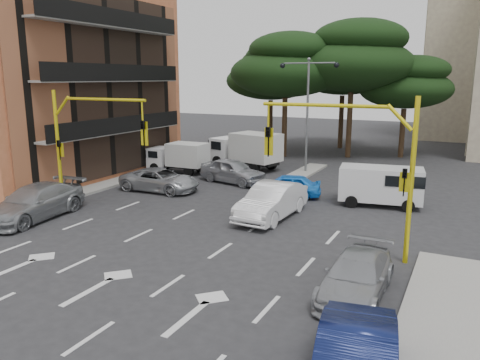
# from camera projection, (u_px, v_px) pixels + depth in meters

# --- Properties ---
(ground) EXTENTS (120.00, 120.00, 0.00)m
(ground) POSITION_uv_depth(u_px,v_px,m) (178.00, 243.00, 19.10)
(ground) COLOR #28282B
(ground) RESTS_ON ground
(median_strip) EXTENTS (1.40, 6.00, 0.15)m
(median_strip) POSITION_uv_depth(u_px,v_px,m) (306.00, 172.00, 33.05)
(median_strip) COLOR gray
(median_strip) RESTS_ON ground
(apartment_orange) EXTENTS (15.19, 16.15, 13.70)m
(apartment_orange) POSITION_uv_depth(u_px,v_px,m) (25.00, 74.00, 32.49)
(apartment_orange) COLOR #AD5B36
(apartment_orange) RESTS_ON ground
(pine_left_near) EXTENTS (9.15, 9.15, 10.23)m
(pine_left_near) POSITION_uv_depth(u_px,v_px,m) (286.00, 65.00, 38.35)
(pine_left_near) COLOR #382616
(pine_left_near) RESTS_ON ground
(pine_center) EXTENTS (9.98, 9.98, 11.16)m
(pine_center) POSITION_uv_depth(u_px,v_px,m) (353.00, 56.00, 37.75)
(pine_center) COLOR #382616
(pine_center) RESTS_ON ground
(pine_left_far) EXTENTS (8.32, 8.32, 9.30)m
(pine_left_far) POSITION_uv_depth(u_px,v_px,m) (271.00, 74.00, 43.31)
(pine_left_far) COLOR #382616
(pine_left_far) RESTS_ON ground
(pine_right) EXTENTS (7.49, 7.49, 8.37)m
(pine_right) POSITION_uv_depth(u_px,v_px,m) (407.00, 82.00, 38.19)
(pine_right) COLOR #382616
(pine_right) RESTS_ON ground
(pine_back) EXTENTS (9.15, 9.15, 10.23)m
(pine_back) POSITION_uv_depth(u_px,v_px,m) (344.00, 66.00, 43.14)
(pine_back) COLOR #382616
(pine_back) RESTS_ON ground
(signal_mast_right) EXTENTS (5.79, 0.37, 6.00)m
(signal_mast_right) POSITION_uv_depth(u_px,v_px,m) (361.00, 154.00, 17.02)
(signal_mast_right) COLOR yellow
(signal_mast_right) RESTS_ON ground
(signal_mast_left) EXTENTS (5.79, 0.37, 6.00)m
(signal_mast_left) POSITION_uv_depth(u_px,v_px,m) (83.00, 134.00, 22.99)
(signal_mast_left) COLOR yellow
(signal_mast_left) RESTS_ON ground
(street_lamp_center) EXTENTS (4.16, 0.36, 7.77)m
(street_lamp_center) POSITION_uv_depth(u_px,v_px,m) (308.00, 95.00, 31.90)
(street_lamp_center) COLOR slate
(street_lamp_center) RESTS_ON median_strip
(car_white_hatch) EXTENTS (1.97, 5.10, 1.66)m
(car_white_hatch) POSITION_uv_depth(u_px,v_px,m) (272.00, 201.00, 22.33)
(car_white_hatch) COLOR silver
(car_white_hatch) RESTS_ON ground
(car_blue_compact) EXTENTS (4.14, 2.55, 1.32)m
(car_blue_compact) POSITION_uv_depth(u_px,v_px,m) (286.00, 186.00, 26.26)
(car_blue_compact) COLOR #1C7EE6
(car_blue_compact) RESTS_ON ground
(car_silver_wagon) EXTENTS (2.79, 5.67, 1.58)m
(car_silver_wagon) POSITION_uv_depth(u_px,v_px,m) (34.00, 202.00, 22.24)
(car_silver_wagon) COLOR gray
(car_silver_wagon) RESTS_ON ground
(car_silver_cross_a) EXTENTS (4.87, 2.39, 1.33)m
(car_silver_cross_a) POSITION_uv_depth(u_px,v_px,m) (160.00, 180.00, 27.69)
(car_silver_cross_a) COLOR #A7AAAF
(car_silver_cross_a) RESTS_ON ground
(car_silver_cross_b) EXTENTS (4.86, 2.82, 1.55)m
(car_silver_cross_b) POSITION_uv_depth(u_px,v_px,m) (233.00, 171.00, 29.83)
(car_silver_cross_b) COLOR #A9ABB1
(car_silver_cross_b) RESTS_ON ground
(car_silver_parked) EXTENTS (1.83, 4.44, 1.28)m
(car_silver_parked) POSITION_uv_depth(u_px,v_px,m) (357.00, 276.00, 14.37)
(car_silver_parked) COLOR #979A9F
(car_silver_parked) RESTS_ON ground
(van_white) EXTENTS (4.42, 2.54, 2.09)m
(van_white) POSITION_uv_depth(u_px,v_px,m) (380.00, 186.00, 24.45)
(van_white) COLOR silver
(van_white) RESTS_ON ground
(box_truck_a) EXTENTS (4.40, 1.97, 2.14)m
(box_truck_a) POSITION_uv_depth(u_px,v_px,m) (178.00, 158.00, 32.99)
(box_truck_a) COLOR white
(box_truck_a) RESTS_ON ground
(box_truck_b) EXTENTS (5.88, 3.56, 2.70)m
(box_truck_b) POSITION_uv_depth(u_px,v_px,m) (245.00, 151.00, 34.31)
(box_truck_b) COLOR white
(box_truck_b) RESTS_ON ground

